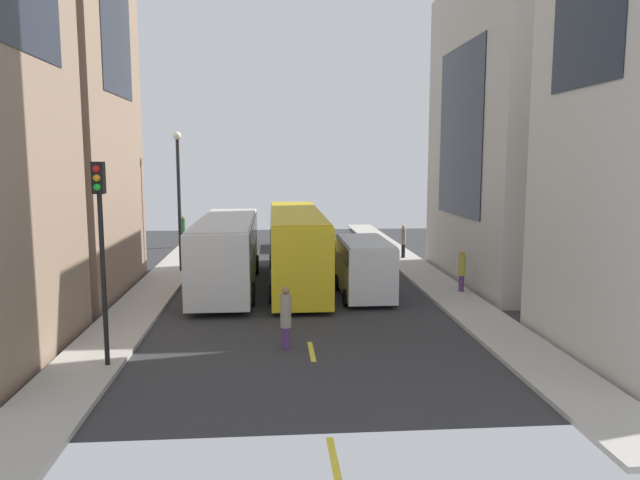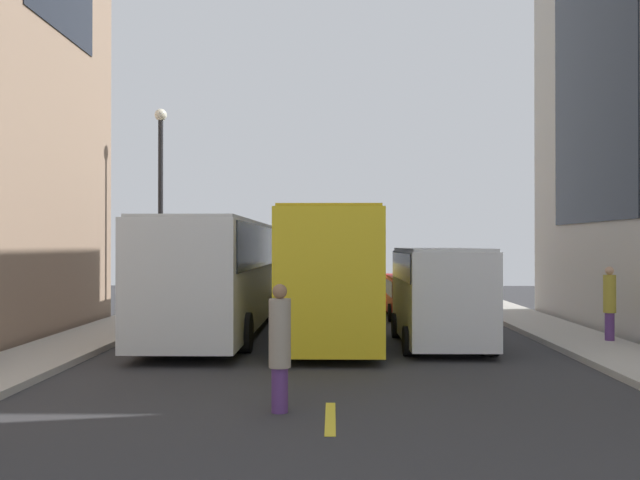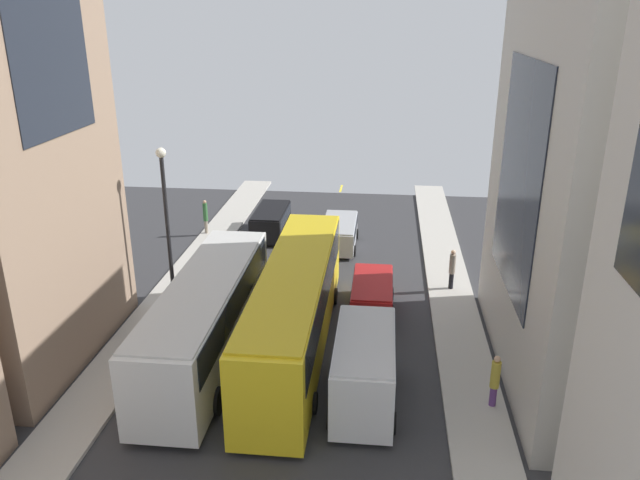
% 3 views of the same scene
% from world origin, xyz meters
% --- Properties ---
extents(ground_plane, '(39.60, 39.60, 0.00)m').
position_xyz_m(ground_plane, '(0.00, 0.00, 0.00)').
color(ground_plane, '#333335').
extents(sidewalk_west, '(2.14, 44.00, 0.15)m').
position_xyz_m(sidewalk_west, '(-6.73, 0.00, 0.07)').
color(sidewalk_west, '#B2ADA3').
rests_on(sidewalk_west, ground).
extents(sidewalk_east, '(2.14, 44.00, 0.15)m').
position_xyz_m(sidewalk_east, '(6.73, 0.00, 0.07)').
color(sidewalk_east, '#B2ADA3').
rests_on(sidewalk_east, ground).
extents(lane_stripe_0, '(0.16, 2.00, 0.01)m').
position_xyz_m(lane_stripe_0, '(0.00, -21.00, 0.01)').
color(lane_stripe_0, yellow).
rests_on(lane_stripe_0, ground).
extents(lane_stripe_1, '(0.16, 2.00, 0.01)m').
position_xyz_m(lane_stripe_1, '(0.00, -14.00, 0.01)').
color(lane_stripe_1, yellow).
rests_on(lane_stripe_1, ground).
extents(lane_stripe_2, '(0.16, 2.00, 0.01)m').
position_xyz_m(lane_stripe_2, '(0.00, -7.00, 0.01)').
color(lane_stripe_2, yellow).
rests_on(lane_stripe_2, ground).
extents(lane_stripe_3, '(0.16, 2.00, 0.01)m').
position_xyz_m(lane_stripe_3, '(0.00, 0.00, 0.01)').
color(lane_stripe_3, yellow).
rests_on(lane_stripe_3, ground).
extents(lane_stripe_4, '(0.16, 2.00, 0.01)m').
position_xyz_m(lane_stripe_4, '(0.00, 7.00, 0.01)').
color(lane_stripe_4, yellow).
rests_on(lane_stripe_4, ground).
extents(lane_stripe_5, '(0.16, 2.00, 0.01)m').
position_xyz_m(lane_stripe_5, '(0.00, 14.00, 0.01)').
color(lane_stripe_5, yellow).
rests_on(lane_stripe_5, ground).
extents(lane_stripe_6, '(0.16, 2.00, 0.01)m').
position_xyz_m(lane_stripe_6, '(0.00, 21.00, 0.01)').
color(lane_stripe_6, yellow).
rests_on(lane_stripe_6, ground).
extents(building_east_1, '(10.05, 11.93, 14.92)m').
position_xyz_m(building_east_1, '(12.98, -3.44, 7.46)').
color(building_east_1, '#B7B2A8').
rests_on(building_east_1, ground).
extents(city_bus_white, '(2.80, 11.56, 3.35)m').
position_xyz_m(city_bus_white, '(-3.38, -4.10, 2.01)').
color(city_bus_white, silver).
rests_on(city_bus_white, ground).
extents(streetcar_yellow, '(2.70, 13.64, 3.59)m').
position_xyz_m(streetcar_yellow, '(-0.05, -3.05, 2.12)').
color(streetcar_yellow, yellow).
rests_on(streetcar_yellow, ground).
extents(delivery_van_white, '(2.25, 5.04, 2.58)m').
position_xyz_m(delivery_van_white, '(2.86, -6.50, 1.51)').
color(delivery_van_white, white).
rests_on(delivery_van_white, ground).
extents(car_red_0, '(1.98, 4.19, 1.53)m').
position_xyz_m(car_red_0, '(2.95, 0.55, 0.90)').
color(car_red_0, red).
rests_on(car_red_0, ground).
extents(car_black_1, '(2.01, 4.26, 1.68)m').
position_xyz_m(car_black_1, '(-3.48, 10.06, 0.99)').
color(car_black_1, black).
rests_on(car_black_1, ground).
extents(car_silver_2, '(2.08, 4.48, 1.54)m').
position_xyz_m(car_silver_2, '(0.81, 8.65, 0.91)').
color(car_silver_2, '#B7BABF').
rests_on(car_silver_2, ground).
extents(pedestrian_walking_far, '(0.30, 0.30, 2.03)m').
position_xyz_m(pedestrian_walking_far, '(6.75, 3.15, 1.25)').
color(pedestrian_walking_far, black).
rests_on(pedestrian_walking_far, ground).
extents(pedestrian_crossing_mid, '(0.32, 0.32, 1.95)m').
position_xyz_m(pedestrian_crossing_mid, '(7.33, -6.40, 1.19)').
color(pedestrian_crossing_mid, '#593372').
rests_on(pedestrian_crossing_mid, ground).
extents(pedestrian_crossing_near, '(0.28, 0.28, 2.09)m').
position_xyz_m(pedestrian_crossing_near, '(-7.43, 9.67, 1.28)').
color(pedestrian_crossing_near, gray).
rests_on(pedestrian_crossing_near, ground).
extents(pedestrian_waiting_curb, '(0.35, 0.35, 2.05)m').
position_xyz_m(pedestrian_waiting_curb, '(-0.81, -13.63, 1.08)').
color(pedestrian_waiting_curb, '#593372').
rests_on(pedestrian_waiting_curb, ground).
extents(traffic_light_near_corner, '(0.32, 0.44, 5.89)m').
position_xyz_m(traffic_light_near_corner, '(-6.06, -15.18, 4.24)').
color(traffic_light_near_corner, black).
rests_on(traffic_light_near_corner, ground).
extents(streetlamp_near, '(0.44, 0.44, 7.42)m').
position_xyz_m(streetlamp_near, '(-6.16, -0.11, 4.66)').
color(streetlamp_near, black).
rests_on(streetlamp_near, ground).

